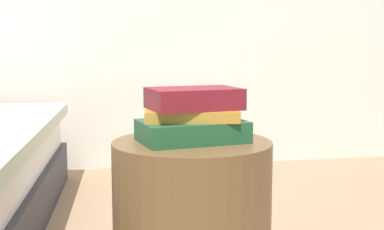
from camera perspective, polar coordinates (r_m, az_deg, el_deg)
book_forest at (r=1.46m, az=-0.03°, el=-1.73°), size 0.31×0.23×0.06m
book_ochre at (r=1.46m, az=-0.10°, el=0.05°), size 0.28×0.19×0.03m
book_maroon at (r=1.45m, az=0.19°, el=1.83°), size 0.27×0.21×0.06m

